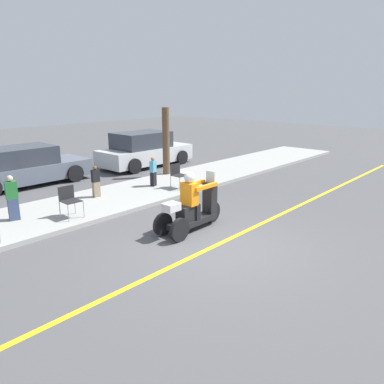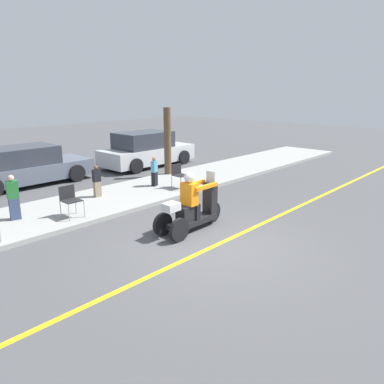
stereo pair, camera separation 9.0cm
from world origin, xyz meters
name	(u,v)px [view 1 (the left image)]	position (x,y,z in m)	size (l,w,h in m)	color
ground_plane	(216,246)	(0.00, 0.00, 0.00)	(60.00, 60.00, 0.00)	#4C4C4F
lane_stripe	(226,241)	(0.37, 0.00, 0.00)	(24.00, 0.12, 0.01)	gold
sidewalk_strip	(97,203)	(0.00, 4.60, 0.06)	(28.00, 2.80, 0.12)	#9E9E99
motorcycle_trike	(192,209)	(0.37, 1.05, 0.54)	(2.07, 0.66, 1.49)	black
spectator_far_back	(96,182)	(0.26, 4.99, 0.60)	(0.25, 0.16, 0.99)	gray
spectator_near_curb	(12,199)	(-2.40, 4.73, 0.69)	(0.31, 0.23, 1.18)	#38476B
spectator_end_of_line	(153,172)	(2.40, 4.70, 0.61)	(0.28, 0.22, 1.02)	black
folding_chair_set_back	(69,198)	(-1.30, 3.89, 0.62)	(0.47, 0.47, 0.82)	#A5A8AD
folding_chair_curbside	(178,173)	(2.78, 3.88, 0.62)	(0.48, 0.48, 0.82)	#A5A8AD
parked_car_lot_right	(21,167)	(-0.42, 8.62, 0.67)	(4.63, 2.01, 1.41)	slate
parked_car_lot_far	(144,150)	(4.90, 8.05, 0.73)	(4.37, 2.01, 1.56)	silver
tree_trunk	(166,141)	(4.06, 5.75, 1.42)	(0.28, 0.28, 2.61)	brown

